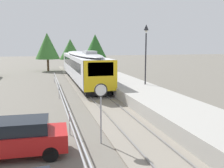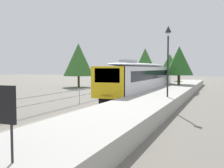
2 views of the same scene
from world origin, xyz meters
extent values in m
plane|color=#6B665B|center=(-3.00, 22.00, 0.00)|extent=(160.00, 160.00, 0.00)
cube|color=gray|center=(0.00, 22.00, 0.03)|extent=(3.20, 60.00, 0.06)
cube|color=slate|center=(-0.72, 22.00, 0.10)|extent=(0.08, 60.00, 0.08)
cube|color=slate|center=(0.72, 22.00, 0.10)|extent=(0.08, 60.00, 0.08)
cube|color=silver|center=(0.00, 29.67, 1.96)|extent=(2.80, 20.25, 2.55)
cube|color=yellow|center=(0.00, 19.64, 1.96)|extent=(2.80, 0.24, 2.55)
cube|color=black|center=(0.00, 19.56, 2.53)|extent=(2.13, 0.08, 1.12)
cube|color=black|center=(0.00, 29.67, 2.37)|extent=(2.82, 17.01, 0.92)
ellipsoid|color=#B2B5BA|center=(0.00, 29.67, 3.42)|extent=(2.69, 19.44, 0.44)
cube|color=#B2B5BA|center=(0.00, 24.61, 3.70)|extent=(1.10, 2.20, 0.36)
cube|color=#EAE5C6|center=(0.00, 19.57, 0.97)|extent=(1.00, 0.10, 0.20)
cube|color=black|center=(0.00, 21.94, 0.42)|extent=(2.24, 3.20, 0.55)
cube|color=black|center=(0.00, 37.39, 0.42)|extent=(2.24, 3.20, 0.55)
cube|color=#A8A59E|center=(3.25, 22.00, 0.45)|extent=(3.90, 60.00, 0.90)
cylinder|color=#232328|center=(4.44, 20.85, 3.20)|extent=(0.12, 0.12, 4.60)
pyramid|color=#232328|center=(4.44, 20.85, 6.00)|extent=(0.34, 0.34, 0.50)
sphere|color=silver|center=(4.44, 20.85, 5.68)|extent=(0.24, 0.24, 0.24)
cylinder|color=#232328|center=(3.72, 5.64, 1.35)|extent=(0.06, 0.06, 0.90)
cylinder|color=#9EA0A5|center=(-3.30, 21.00, 0.62)|extent=(0.06, 0.06, 1.25)
cylinder|color=#9EA0A5|center=(-3.30, 30.00, 0.62)|extent=(0.06, 0.06, 1.25)
cylinder|color=brown|center=(2.99, 36.59, 1.08)|extent=(0.36, 0.36, 2.16)
cone|color=#286023|center=(2.99, 36.59, 4.08)|extent=(3.73, 3.73, 3.84)
cylinder|color=brown|center=(-13.20, 38.00, 0.91)|extent=(0.36, 0.36, 1.82)
cone|color=#38702D|center=(-13.20, 38.00, 4.46)|extent=(4.90, 4.90, 5.30)
cylinder|color=brown|center=(-3.76, 44.13, 1.03)|extent=(0.36, 0.36, 2.06)
cone|color=#38702D|center=(-3.76, 44.13, 4.26)|extent=(4.11, 4.11, 4.40)
cylinder|color=brown|center=(0.20, 45.15, 0.94)|extent=(0.36, 0.36, 1.89)
cone|color=#38702D|center=(0.20, 45.15, 3.68)|extent=(3.86, 3.86, 3.58)
camera|label=1|loc=(-4.42, -0.21, 4.50)|focal=40.21mm
camera|label=2|loc=(8.15, 1.07, 3.10)|focal=41.75mm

